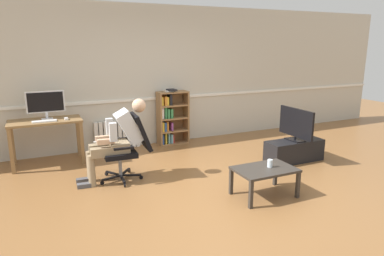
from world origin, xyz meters
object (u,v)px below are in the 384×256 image
(bookshelf, at_px, (170,118))
(coffee_table, at_px, (265,172))
(computer_mouse, at_px, (66,119))
(tv_screen, at_px, (296,124))
(computer_desk, at_px, (46,127))
(person_seated, at_px, (118,138))
(office_chair, at_px, (129,145))
(drinking_glass, at_px, (270,163))
(imac_monitor, at_px, (46,103))
(keyboard, at_px, (44,121))
(tv_stand, at_px, (294,151))
(radiator, at_px, (117,135))

(bookshelf, xyz_separation_m, coffee_table, (0.21, -2.84, -0.20))
(computer_mouse, xyz_separation_m, tv_screen, (3.52, -1.49, -0.12))
(computer_desk, xyz_separation_m, coffee_table, (2.52, -2.55, -0.30))
(computer_mouse, bearing_deg, person_seated, -61.08)
(office_chair, bearing_deg, drinking_glass, 51.95)
(imac_monitor, relative_size, drinking_glass, 5.73)
(computer_desk, xyz_separation_m, keyboard, (-0.01, -0.14, 0.13))
(computer_mouse, height_order, office_chair, office_chair)
(computer_desk, distance_m, tv_stand, 4.19)
(bookshelf, height_order, office_chair, bookshelf)
(radiator, xyz_separation_m, person_seated, (-0.34, -1.58, 0.37))
(person_seated, height_order, tv_screen, person_seated)
(tv_screen, relative_size, coffee_table, 0.99)
(radiator, xyz_separation_m, drinking_glass, (1.35, -2.93, 0.16))
(radiator, height_order, tv_screen, tv_screen)
(radiator, height_order, tv_stand, radiator)
(tv_stand, bearing_deg, drinking_glass, -142.84)
(tv_screen, bearing_deg, coffee_table, 125.11)
(keyboard, distance_m, office_chair, 1.54)
(computer_mouse, distance_m, bookshelf, 2.04)
(computer_desk, relative_size, bookshelf, 1.02)
(tv_screen, xyz_separation_m, drinking_glass, (-1.23, -0.93, -0.22))
(coffee_table, height_order, drinking_glass, drinking_glass)
(computer_mouse, relative_size, radiator, 0.12)
(person_seated, relative_size, drinking_glass, 11.50)
(tv_screen, bearing_deg, computer_mouse, 66.61)
(keyboard, height_order, office_chair, office_chair)
(bookshelf, relative_size, person_seated, 0.93)
(computer_mouse, distance_m, coffee_table, 3.31)
(bookshelf, bearing_deg, tv_screen, -51.08)
(keyboard, relative_size, office_chair, 0.38)
(computer_mouse, distance_m, person_seated, 1.23)
(computer_desk, relative_size, drinking_glass, 10.84)
(tv_screen, bearing_deg, office_chair, 81.21)
(imac_monitor, xyz_separation_m, radiator, (1.22, 0.31, -0.75))
(bookshelf, distance_m, office_chair, 1.93)
(bookshelf, xyz_separation_m, tv_stand, (1.53, -1.90, -0.35))
(radiator, relative_size, tv_stand, 0.85)
(imac_monitor, bearing_deg, radiator, 14.39)
(office_chair, bearing_deg, coffee_table, 50.18)
(keyboard, bearing_deg, radiator, 22.65)
(computer_desk, relative_size, imac_monitor, 1.89)
(computer_desk, xyz_separation_m, person_seated, (0.91, -1.19, 0.01))
(coffee_table, xyz_separation_m, drinking_glass, (0.08, 0.01, 0.10))
(keyboard, relative_size, radiator, 0.43)
(tv_screen, height_order, drinking_glass, tv_screen)
(imac_monitor, height_order, person_seated, imac_monitor)
(radiator, xyz_separation_m, coffee_table, (1.26, -2.94, 0.06))
(computer_mouse, relative_size, coffee_table, 0.13)
(person_seated, xyz_separation_m, tv_screen, (2.93, -0.41, 0.01))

